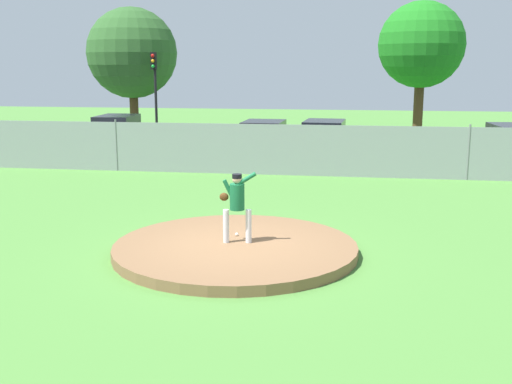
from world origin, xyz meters
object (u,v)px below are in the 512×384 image
object	(u,v)px
pitcher_youth	(237,201)
parked_car_white	(117,136)
parked_car_navy	(324,141)
parked_car_charcoal	(512,144)
traffic_cone_orange	(374,150)
parked_car_burgundy	(264,140)
baseball	(237,234)
traffic_light_near	(155,81)

from	to	relation	value
pitcher_youth	parked_car_white	world-z (taller)	pitcher_youth
parked_car_white	parked_car_navy	bearing A→B (deg)	-0.68
pitcher_youth	parked_car_charcoal	xyz separation A→B (m)	(9.20, 14.56, -0.39)
parked_car_navy	traffic_cone_orange	distance (m)	2.56
parked_car_white	parked_car_burgundy	bearing A→B (deg)	-1.55
parked_car_burgundy	parked_car_white	bearing A→B (deg)	178.45
pitcher_youth	traffic_cone_orange	bearing A→B (deg)	77.41
baseball	traffic_light_near	size ratio (longest dim) A/B	0.02
pitcher_youth	traffic_light_near	world-z (taller)	traffic_light_near
baseball	parked_car_navy	world-z (taller)	parked_car_navy
baseball	parked_car_navy	xyz separation A→B (m)	(1.34, 13.89, 0.54)
baseball	parked_car_charcoal	size ratio (longest dim) A/B	0.02
parked_car_burgundy	pitcher_youth	bearing A→B (deg)	-84.22
parked_car_white	parked_car_burgundy	xyz separation A→B (m)	(6.93, -0.19, -0.06)
pitcher_youth	parked_car_navy	distance (m)	14.46
parked_car_navy	parked_car_charcoal	distance (m)	7.97
parked_car_white	parked_car_charcoal	size ratio (longest dim) A/B	0.93
parked_car_burgundy	traffic_light_near	distance (m)	8.21
parked_car_white	traffic_cone_orange	xyz separation A→B (m)	(11.85, 1.01, -0.58)
parked_car_burgundy	traffic_cone_orange	xyz separation A→B (m)	(4.92, 1.20, -0.52)
baseball	parked_car_charcoal	world-z (taller)	parked_car_charcoal
baseball	parked_car_burgundy	distance (m)	13.89
traffic_cone_orange	parked_car_white	bearing A→B (deg)	-175.12
parked_car_burgundy	parked_car_navy	size ratio (longest dim) A/B	0.98
parked_car_white	parked_car_navy	world-z (taller)	parked_car_white
parked_car_white	traffic_cone_orange	distance (m)	11.91
parked_car_burgundy	parked_car_navy	xyz separation A→B (m)	(2.69, 0.07, 0.02)
parked_car_charcoal	traffic_light_near	world-z (taller)	traffic_light_near
traffic_cone_orange	pitcher_youth	bearing A→B (deg)	-102.59
parked_car_white	traffic_cone_orange	size ratio (longest dim) A/B	8.07
baseball	traffic_cone_orange	size ratio (longest dim) A/B	0.13
parked_car_burgundy	parked_car_charcoal	distance (m)	10.66
pitcher_youth	parked_car_navy	bearing A→B (deg)	85.09
parked_car_navy	parked_car_charcoal	xyz separation A→B (m)	(7.97, 0.15, -0.03)
pitcher_youth	parked_car_burgundy	xyz separation A→B (m)	(-1.45, 14.33, -0.38)
baseball	parked_car_burgundy	size ratio (longest dim) A/B	0.02
parked_car_navy	baseball	bearing A→B (deg)	-95.50
parked_car_charcoal	traffic_cone_orange	world-z (taller)	parked_car_charcoal
parked_car_navy	parked_car_charcoal	bearing A→B (deg)	1.10
pitcher_youth	traffic_light_near	bearing A→B (deg)	112.74
traffic_light_near	pitcher_youth	bearing A→B (deg)	-67.26
pitcher_youth	traffic_light_near	xyz separation A→B (m)	(-7.88, 18.80, 2.09)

